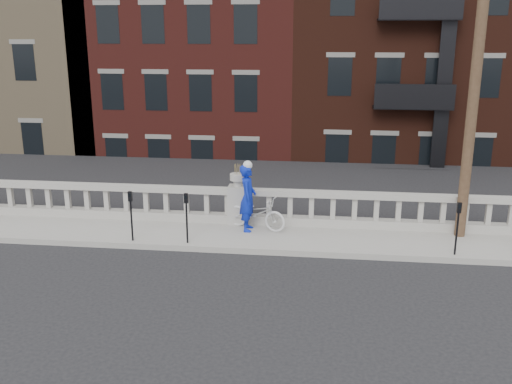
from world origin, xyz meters
The scene contains 11 objects.
ground centered at (0.00, 0.00, 0.00)m, with size 120.00×120.00×0.00m, color black.
sidewalk centered at (0.00, 3.00, 0.07)m, with size 32.00×2.20×0.15m, color gray.
balustrade centered at (0.00, 3.95, 0.64)m, with size 28.00×0.34×1.03m.
planter_pedestal centered at (0.00, 3.95, 0.83)m, with size 0.55×0.55×1.76m.
lower_level centered at (0.56, 23.04, 2.63)m, with size 80.00×44.00×20.80m.
utility_pole centered at (6.20, 3.60, 5.24)m, with size 1.60×0.28×10.00m.
parking_meter_b centered at (-2.58, 2.15, 1.00)m, with size 0.10×0.09×1.36m.
parking_meter_c centered at (-1.08, 2.15, 1.00)m, with size 0.10×0.09×1.36m.
parking_meter_d centered at (5.78, 2.15, 1.00)m, with size 0.10×0.09×1.36m.
bicycle centered at (0.59, 3.49, 0.62)m, with size 0.62×1.79×0.94m, color silver.
cyclist centered at (0.37, 3.35, 1.09)m, with size 0.69×0.45×1.89m, color #0B20AE.
Camera 1 is at (2.42, -11.68, 5.55)m, focal length 40.00 mm.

